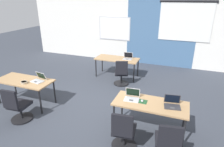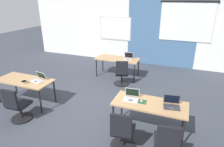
{
  "view_description": "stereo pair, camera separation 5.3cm",
  "coord_description": "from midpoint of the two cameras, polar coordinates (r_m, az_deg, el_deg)",
  "views": [
    {
      "loc": [
        2.26,
        -4.34,
        2.89
      ],
      "look_at": [
        0.44,
        0.49,
        0.82
      ],
      "focal_mm": 31.13,
      "sensor_mm": 36.0,
      "label": 1
    },
    {
      "loc": [
        2.31,
        -4.32,
        2.89
      ],
      "look_at": [
        0.44,
        0.49,
        0.82
      ],
      "focal_mm": 31.13,
      "sensor_mm": 36.0,
      "label": 2
    }
  ],
  "objects": [
    {
      "name": "chair_near_left_inner",
      "position": [
        5.29,
        -25.7,
        -8.9
      ],
      "size": [
        0.52,
        0.55,
        0.92
      ],
      "rotation": [
        0.0,
        0.0,
        3.21
      ],
      "color": "black",
      "rests_on": "ground"
    },
    {
      "name": "laptop_near_left_inner",
      "position": [
        5.67,
        -20.47,
        -1.53
      ],
      "size": [
        0.38,
        0.36,
        0.23
      ],
      "rotation": [
        0.0,
        0.0,
        -0.17
      ],
      "color": "silver",
      "rests_on": "desk_near_left"
    },
    {
      "name": "mousepad_near_right_inner",
      "position": [
        4.37,
        8.99,
        -8.15
      ],
      "size": [
        0.22,
        0.19,
        0.0
      ],
      "color": "#23512D",
      "rests_on": "desk_near_right"
    },
    {
      "name": "mouse_near_right_inner",
      "position": [
        4.36,
        9.01,
        -7.94
      ],
      "size": [
        0.09,
        0.11,
        0.03
      ],
      "color": "#B2B2B7",
      "rests_on": "mousepad_near_right_inner"
    },
    {
      "name": "snack_bowl",
      "position": [
        5.67,
        -24.13,
        -2.26
      ],
      "size": [
        0.18,
        0.18,
        0.06
      ],
      "color": "tan",
      "rests_on": "desk_near_left"
    },
    {
      "name": "desk_near_left",
      "position": [
        5.93,
        -24.02,
        -2.21
      ],
      "size": [
        1.6,
        0.7,
        0.72
      ],
      "color": "tan",
      "rests_on": "ground"
    },
    {
      "name": "ground_plane",
      "position": [
        5.68,
        -5.76,
        -8.79
      ],
      "size": [
        24.0,
        24.0,
        0.0
      ],
      "color": "#383D47"
    },
    {
      "name": "laptop_near_right_end",
      "position": [
        4.32,
        17.44,
        -8.61
      ],
      "size": [
        0.37,
        0.34,
        0.23
      ],
      "rotation": [
        0.0,
        0.0,
        0.16
      ],
      "color": "#333338",
      "rests_on": "desk_near_right"
    },
    {
      "name": "desk_near_right",
      "position": [
        4.38,
        11.36,
        -9.23
      ],
      "size": [
        1.6,
        0.7,
        0.72
      ],
      "color": "tan",
      "rests_on": "ground"
    },
    {
      "name": "chair_near_right_end",
      "position": [
        3.87,
        16.02,
        -19.72
      ],
      "size": [
        0.52,
        0.57,
        0.92
      ],
      "rotation": [
        0.0,
        0.0,
        3.31
      ],
      "color": "black",
      "rests_on": "ground"
    },
    {
      "name": "desk_far_center",
      "position": [
        7.27,
        1.84,
        4.02
      ],
      "size": [
        1.6,
        0.7,
        0.72
      ],
      "color": "tan",
      "rests_on": "ground"
    },
    {
      "name": "chair_near_right_inner",
      "position": [
        3.99,
        3.5,
        -17.19
      ],
      "size": [
        0.52,
        0.56,
        0.92
      ],
      "rotation": [
        0.0,
        0.0,
        3.26
      ],
      "color": "black",
      "rests_on": "ground"
    },
    {
      "name": "back_wall_assembly",
      "position": [
        8.94,
        6.55,
        12.24
      ],
      "size": [
        10.0,
        0.27,
        2.8
      ],
      "color": "silver",
      "rests_on": "ground"
    },
    {
      "name": "chair_far_right",
      "position": [
        6.64,
        3.08,
        -0.37
      ],
      "size": [
        0.56,
        0.61,
        0.92
      ],
      "rotation": [
        0.0,
        0.0,
        3.48
      ],
      "color": "black",
      "rests_on": "ground"
    },
    {
      "name": "laptop_near_right_inner",
      "position": [
        4.43,
        6.07,
        -6.86
      ],
      "size": [
        0.36,
        0.32,
        0.23
      ],
      "rotation": [
        0.0,
        0.0,
        0.09
      ],
      "color": "silver",
      "rests_on": "desk_near_right"
    },
    {
      "name": "laptop_far_right",
      "position": [
        7.19,
        5.01,
        4.66
      ],
      "size": [
        0.35,
        0.31,
        0.23
      ],
      "rotation": [
        0.0,
        0.0,
        0.06
      ],
      "color": "#B7B7BC",
      "rests_on": "desk_far_center"
    }
  ]
}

